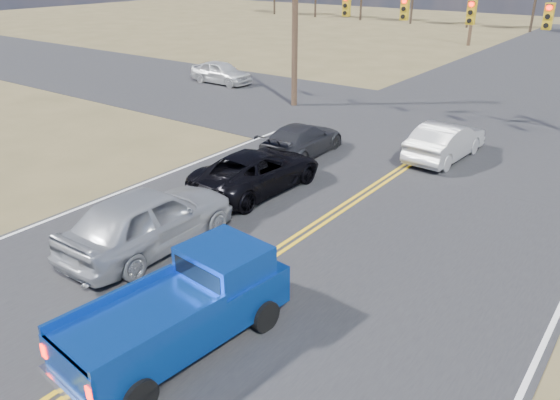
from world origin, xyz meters
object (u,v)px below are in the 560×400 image
Objects in this scene: black_suv at (258,170)px; white_car_queue at (445,141)px; cross_car_west at (221,72)px; dgrey_car_queue at (302,140)px; silver_suv at (149,219)px; pickup_truck at (185,308)px.

white_car_queue is (4.01, 6.89, 0.04)m from black_suv.
white_car_queue is 17.69m from cross_car_west.
white_car_queue is at bearing -151.11° from dgrey_car_queue.
silver_suv is 1.17× the size of white_car_queue.
pickup_truck is 25.94m from cross_car_west.
dgrey_car_queue is (-4.83, -3.03, -0.09)m from white_car_queue.
dgrey_car_queue is (-4.84, 11.26, -0.24)m from pickup_truck.
silver_suv is at bearing 93.63° from dgrey_car_queue.
pickup_truck is 1.13× the size of white_car_queue.
cross_car_west reaches higher than black_suv.
pickup_truck is 8.42m from black_suv.
black_suv is 3.95m from dgrey_car_queue.
black_suv is at bearing 98.75° from dgrey_car_queue.
white_car_queue is at bearing -108.83° from silver_suv.
white_car_queue is at bearing -107.88° from cross_car_west.
cross_car_west is (-16.86, 19.72, -0.18)m from pickup_truck.
silver_suv is at bearing 75.68° from white_car_queue.
silver_suv is 21.74m from cross_car_west.
cross_car_west is (-12.83, 12.32, 0.01)m from black_suv.
pickup_truck is 1.12× the size of dgrey_car_queue.
silver_suv is at bearing -143.03° from cross_car_west.
white_car_queue reaches higher than black_suv.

